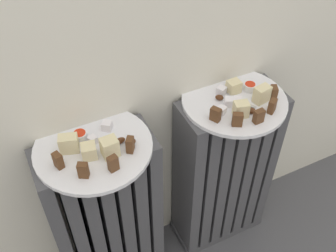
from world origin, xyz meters
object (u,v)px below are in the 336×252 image
object	(u,v)px
jam_bowl_left	(80,136)
jam_bowl_right	(250,86)
radiator_right	(223,174)
plate_left	(93,147)
radiator_left	(107,220)
fork	(238,100)
plate_right	(234,100)

from	to	relation	value
jam_bowl_left	jam_bowl_right	world-z (taller)	jam_bowl_left
radiator_right	plate_left	distance (m)	0.55
radiator_right	radiator_left	bearing A→B (deg)	180.00
plate_left	radiator_right	bearing A→B (deg)	0.00
jam_bowl_right	fork	bearing A→B (deg)	-153.99
plate_left	plate_right	xyz separation A→B (m)	(0.43, 0.00, 0.00)
plate_left	plate_right	world-z (taller)	same
plate_left	fork	world-z (taller)	fork
radiator_left	radiator_right	xyz separation A→B (m)	(0.43, 0.00, 0.00)
radiator_left	plate_left	size ratio (longest dim) A/B	2.13
plate_right	jam_bowl_right	size ratio (longest dim) A/B	8.38
plate_right	jam_bowl_left	size ratio (longest dim) A/B	8.09
plate_right	jam_bowl_right	bearing A→B (deg)	14.57
radiator_left	jam_bowl_right	world-z (taller)	jam_bowl_right
radiator_left	jam_bowl_right	size ratio (longest dim) A/B	17.84
radiator_right	fork	bearing A→B (deg)	-69.10
plate_right	jam_bowl_left	xyz separation A→B (m)	(-0.45, 0.04, 0.02)
radiator_left	fork	size ratio (longest dim) A/B	7.25
radiator_left	radiator_right	bearing A→B (deg)	0.00
radiator_right	jam_bowl_left	size ratio (longest dim) A/B	17.23
plate_left	jam_bowl_right	size ratio (longest dim) A/B	8.38
jam_bowl_right	radiator_right	bearing A→B (deg)	-165.43
radiator_left	plate_right	distance (m)	0.55
jam_bowl_left	fork	distance (m)	0.46
radiator_left	fork	xyz separation A→B (m)	(0.44, -0.01, 0.35)
radiator_left	jam_bowl_left	distance (m)	0.36
radiator_left	plate_left	xyz separation A→B (m)	(-0.00, -0.00, 0.34)
plate_right	jam_bowl_left	distance (m)	0.45
jam_bowl_right	fork	xyz separation A→B (m)	(-0.06, -0.03, -0.01)
radiator_left	plate_left	distance (m)	0.34
jam_bowl_left	fork	bearing A→B (deg)	-6.04
radiator_left	jam_bowl_right	xyz separation A→B (m)	(0.49, 0.02, 0.36)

